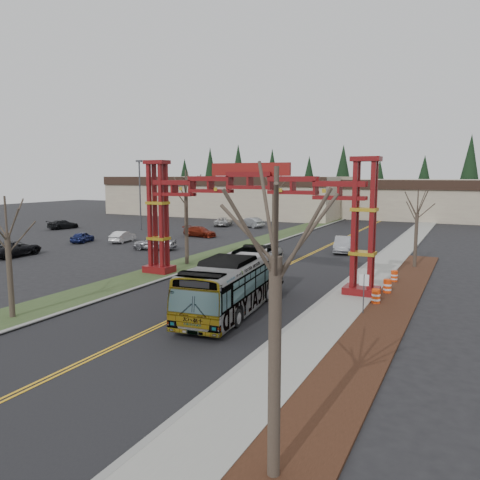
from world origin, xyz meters
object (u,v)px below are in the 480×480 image
Objects in this scene: retail_building_west at (231,195)px; barrel_south at (376,297)px; parked_car_far_c at (63,224)px; barrel_north at (394,277)px; silver_sedan at (343,244)px; bare_tree_median_mid at (186,196)px; transit_bus at (236,282)px; gateway_arch at (250,200)px; parked_car_mid_b at (82,237)px; barrel_mid at (387,287)px; light_pole_far at (245,192)px; street_sign at (364,286)px; light_pole_mid at (140,190)px; bare_tree_median_far at (274,187)px; bare_tree_right_far at (417,213)px; parked_car_far_b at (223,222)px; bare_tree_right_near at (276,258)px; parked_car_near_a at (155,243)px; parked_car_near_b at (123,237)px; bare_tree_median_near at (7,234)px; light_pole_near at (163,195)px; parked_car_far_a at (251,222)px; retail_building_east at (449,199)px; parked_car_mid_a at (200,232)px.

retail_building_west is 47.43× the size of barrel_south.
barrel_north is at bearing 173.31° from parked_car_far_c.
silver_sedan is 17.28m from bare_tree_median_mid.
parked_car_far_c is (-41.41, 25.53, -0.95)m from transit_bus.
parked_car_mid_b is at bearing 159.09° from gateway_arch.
light_pole_far is at bearing 126.19° from barrel_mid.
silver_sedan is at bearing -48.85° from retail_building_west.
bare_tree_median_mid is 3.54× the size of street_sign.
retail_building_west is at bearing 126.75° from barrel_mid.
light_pole_mid reaches higher than barrel_south.
barrel_north is (17.32, -18.83, -5.83)m from bare_tree_median_far.
bare_tree_median_far is 1.32× the size of bare_tree_right_far.
parked_car_far_b is at bearing 51.52° from light_pole_mid.
retail_building_west is at bearing 118.54° from bare_tree_right_near.
parked_car_far_c is at bearing 170.90° from bare_tree_right_far.
parked_car_far_c is at bearing -127.79° from parked_car_near_a.
retail_building_west is 37.59m from bare_tree_median_far.
parked_car_near_b is 0.47× the size of light_pole_far.
parked_car_mid_b is at bearing -97.64° from light_pole_far.
street_sign reaches higher than parked_car_far_b.
parked_car_near_b is at bearing 152.17° from street_sign.
light_pole_mid is at bearing 119.05° from bare_tree_median_near.
street_sign is (27.50, -19.42, -3.79)m from light_pole_near.
bare_tree_median_far is 31.20m from barrel_south.
bare_tree_median_far is 26.24m from barrel_north.
parked_car_near_a is at bearing 150.87° from street_sign.
gateway_arch reaches higher than barrel_south.
light_pole_far is (-6.14, 10.62, 4.14)m from parked_car_far_a.
street_sign is (-0.99, 15.35, -4.08)m from bare_tree_right_near.
bare_tree_median_far reaches higher than bare_tree_right_far.
retail_building_east is (40.00, 8.00, -0.25)m from retail_building_west.
bare_tree_median_mid is (8.81, -16.52, 5.32)m from parked_car_mid_a.
parked_car_far_b is at bearing 136.18° from barrel_north.
parked_car_near_a is at bearing 108.24° from bare_tree_median_near.
parked_car_near_b reaches higher than parked_car_mid_b.
barrel_north is at bearing 63.79° from parked_car_near_a.
transit_bus reaches higher than barrel_mid.
transit_bus is at bearing 133.23° from parked_car_mid_b.
parked_car_far_c is at bearing -104.94° from retail_building_west.
retail_building_east reaches higher than silver_sedan.
parked_car_mid_a reaches higher than barrel_mid.
silver_sedan is 16.96m from barrel_mid.
bare_tree_median_far is (-18.00, -38.37, 2.77)m from retail_building_east.
light_pole_near is (-28.50, 34.77, -0.29)m from bare_tree_right_near.
gateway_arch reaches higher than parked_car_near_a.
parked_car_far_c is at bearing -51.90° from parked_car_mid_b.
silver_sedan is 25.26m from parked_car_near_b.
bare_tree_median_mid is (0.00, 17.37, 1.32)m from bare_tree_median_near.
parked_car_near_a is 0.52× the size of bare_tree_median_far.
parked_car_near_a is at bearing 22.20° from parked_car_far_a.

